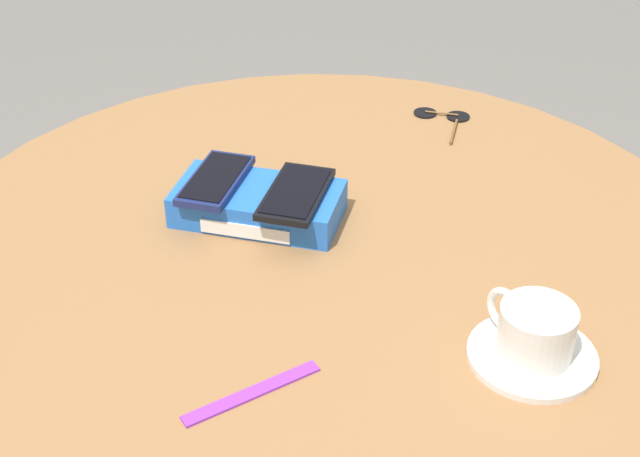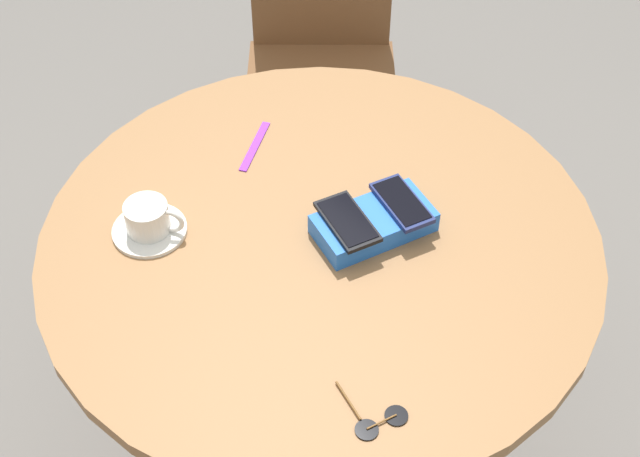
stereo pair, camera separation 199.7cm
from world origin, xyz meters
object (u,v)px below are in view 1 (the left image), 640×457
round_table (320,306)px  lanyard_strap (252,393)px  phone_navy (216,180)px  coffee_cup (534,330)px  phone_box (258,204)px  phone_black (296,193)px  saucer (532,356)px  sunglasses (443,117)px

round_table → lanyard_strap: bearing=-106.8°
phone_navy → coffee_cup: size_ratio=1.45×
phone_box → phone_navy: bearing=161.7°
phone_box → phone_black: phone_black is taller
phone_box → phone_navy: size_ratio=1.61×
phone_black → coffee_cup: size_ratio=1.49×
phone_navy → coffee_cup: bearing=-41.5°
round_table → phone_black: bearing=125.5°
phone_black → coffee_cup: (0.24, -0.27, -0.01)m
lanyard_strap → saucer: bearing=7.6°
phone_navy → phone_black: bearing=-20.0°
round_table → phone_navy: 0.22m
round_table → phone_navy: bearing=149.4°
phone_black → coffee_cup: 0.36m
round_table → sunglasses: sunglasses is taller
coffee_cup → sunglasses: coffee_cup is taller
coffee_cup → sunglasses: 0.57m
phone_black → coffee_cup: bearing=-47.9°
phone_box → lanyard_strap: size_ratio=1.55×
saucer → lanyard_strap: 0.30m
phone_black → sunglasses: (0.24, 0.30, -0.05)m
phone_black → saucer: bearing=-48.0°
round_table → lanyard_strap: lanyard_strap is taller
round_table → lanyard_strap: (-0.08, -0.27, 0.11)m
saucer → lanyard_strap: bearing=-172.4°
phone_navy → lanyard_strap: phone_navy is taller
phone_black → phone_navy: bearing=160.0°
phone_navy → round_table: bearing=-30.6°
round_table → phone_black: (-0.03, 0.04, 0.15)m
sunglasses → lanyard_strap: bearing=-115.8°
phone_navy → phone_box: bearing=-18.3°
saucer → sunglasses: 0.57m
round_table → coffee_cup: 0.34m
phone_box → saucer: phone_box is taller
phone_black → sunglasses: phone_black is taller
phone_box → saucer: (0.29, -0.29, -0.02)m
round_table → phone_box: 0.16m
phone_black → round_table: bearing=-54.5°
phone_navy → saucer: 0.47m
lanyard_strap → phone_navy: bearing=98.5°
coffee_cup → phone_box: bearing=135.4°
round_table → sunglasses: bearing=57.9°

